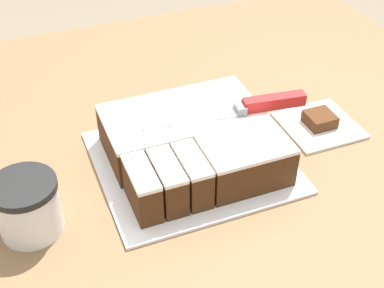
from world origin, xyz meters
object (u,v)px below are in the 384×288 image
cake_board (192,162)px  knife (254,106)px  coffee_cup (28,207)px  cake (193,143)px  brownie (320,119)px

cake_board → knife: (0.12, 0.01, 0.09)m
coffee_cup → knife: bearing=8.5°
cake_board → knife: knife is taller
cake → knife: knife is taller
cake_board → cake: size_ratio=1.20×
coffee_cup → cake: bearing=11.1°
coffee_cup → brownie: size_ratio=1.92×
cake → coffee_cup: 0.29m
cake → brownie: bearing=2.0°
cake → coffee_cup: coffee_cup is taller
cake_board → cake: 0.04m
cake → cake_board: bearing=-138.4°
cake_board → cake: bearing=41.6°
cake → knife: 0.13m
cake → knife: bearing=2.1°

